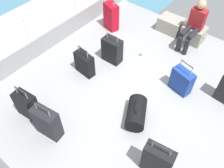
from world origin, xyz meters
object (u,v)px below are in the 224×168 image
at_px(suitcase_5, 157,161).
at_px(paper_cup, 142,54).
at_px(duffel_bag, 136,113).
at_px(cargo_crate_0, 171,24).
at_px(suitcase_3, 112,50).
at_px(suitcase_6, 27,105).
at_px(suitcase_4, 182,81).
at_px(passenger_seated, 194,24).
at_px(cargo_crate_1, 193,34).
at_px(suitcase_1, 47,123).
at_px(suitcase_2, 85,64).
at_px(suitcase_7, 111,17).

bearing_deg(suitcase_5, paper_cup, 128.29).
bearing_deg(duffel_bag, cargo_crate_0, 107.54).
bearing_deg(suitcase_3, suitcase_6, -97.30).
bearing_deg(suitcase_4, passenger_seated, 110.23).
relative_size(cargo_crate_1, suitcase_1, 0.71).
xyz_separation_m(suitcase_2, suitcase_6, (-0.07, -1.42, 0.01)).
distance_m(suitcase_6, paper_cup, 2.73).
height_order(suitcase_1, suitcase_6, suitcase_1).
distance_m(passenger_seated, suitcase_5, 3.27).
xyz_separation_m(passenger_seated, suitcase_1, (-0.75, -3.69, -0.27)).
xyz_separation_m(suitcase_5, duffel_bag, (-0.77, 0.59, -0.15)).
height_order(suitcase_1, duffel_bag, suitcase_1).
xyz_separation_m(cargo_crate_0, paper_cup, (0.00, -1.25, -0.13)).
bearing_deg(cargo_crate_0, suitcase_7, -145.25).
bearing_deg(suitcase_7, suitcase_3, -49.80).
xyz_separation_m(passenger_seated, suitcase_5, (1.01, -3.11, -0.25)).
bearing_deg(passenger_seated, suitcase_7, -160.72).
height_order(cargo_crate_0, suitcase_7, suitcase_7).
xyz_separation_m(cargo_crate_1, suitcase_2, (-1.28, -2.43, 0.05)).
bearing_deg(suitcase_6, suitcase_1, -2.48).
bearing_deg(duffel_bag, suitcase_5, -37.22).
relative_size(passenger_seated, suitcase_2, 1.66).
bearing_deg(cargo_crate_1, duffel_bag, -85.02).
bearing_deg(suitcase_1, cargo_crate_0, 88.15).
xyz_separation_m(suitcase_7, paper_cup, (1.24, -0.39, -0.29)).
distance_m(suitcase_1, paper_cup, 2.66).
relative_size(suitcase_1, suitcase_5, 0.99).
height_order(cargo_crate_1, suitcase_2, suitcase_2).
xyz_separation_m(suitcase_5, paper_cup, (-1.63, 2.06, -0.28)).
bearing_deg(cargo_crate_1, cargo_crate_0, 177.94).
distance_m(cargo_crate_1, suitcase_6, 4.08).
bearing_deg(suitcase_6, cargo_crate_1, 70.75).
height_order(cargo_crate_1, suitcase_1, suitcase_1).
xyz_separation_m(cargo_crate_0, duffel_bag, (0.86, -2.73, -0.01)).
distance_m(suitcase_3, duffel_bag, 1.62).
xyz_separation_m(suitcase_3, suitcase_6, (-0.27, -2.08, -0.02)).
xyz_separation_m(cargo_crate_1, paper_cup, (-0.62, -1.22, -0.15)).
distance_m(passenger_seated, suitcase_6, 3.91).
distance_m(cargo_crate_1, duffel_bag, 2.71).
bearing_deg(suitcase_2, cargo_crate_0, 75.11).
bearing_deg(suitcase_3, suitcase_7, 130.20).
height_order(cargo_crate_1, suitcase_6, suitcase_6).
relative_size(cargo_crate_0, suitcase_3, 0.89).
height_order(passenger_seated, paper_cup, passenger_seated).
bearing_deg(suitcase_3, suitcase_1, -81.23).
distance_m(suitcase_1, suitcase_2, 1.54).
bearing_deg(suitcase_7, paper_cup, -17.44).
bearing_deg(paper_cup, suitcase_7, 162.56).
height_order(suitcase_2, suitcase_4, suitcase_4).
distance_m(suitcase_4, paper_cup, 1.22).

